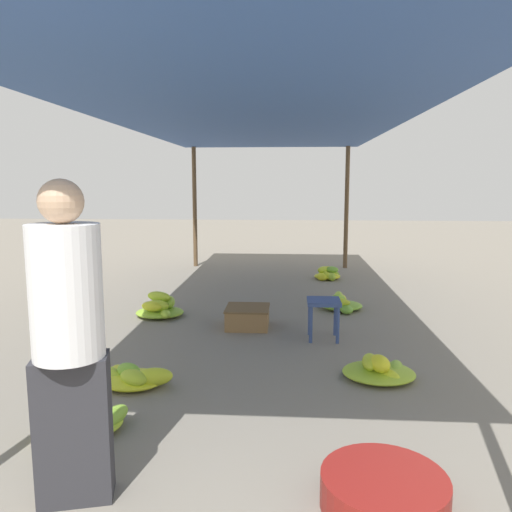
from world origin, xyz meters
name	(u,v)px	position (x,y,z in m)	size (l,w,h in m)	color
canopy_post_back_left	(195,207)	(-1.45, 7.88, 1.14)	(0.08, 0.08, 2.29)	brown
canopy_post_back_right	(347,208)	(1.45, 7.88, 1.14)	(0.08, 0.08, 2.29)	brown
canopy_tarp	(257,121)	(0.00, 4.09, 2.31)	(3.30, 7.98, 0.04)	#33569E
vendor_foreground	(69,339)	(-0.72, 0.66, 0.85)	(0.42, 0.42, 1.64)	#2D2D33
stool	(324,307)	(0.74, 3.42, 0.34)	(0.34, 0.34, 0.42)	#384C84
basin_black	(384,492)	(0.86, 0.68, 0.09)	(0.64, 0.64, 0.18)	maroon
banana_pile_left_0	(85,423)	(-0.95, 1.33, 0.07)	(0.55, 0.52, 0.17)	#C7D428
banana_pile_left_1	(132,377)	(-0.88, 2.09, 0.07)	(0.73, 0.50, 0.19)	#C0D12A
banana_pile_left_2	(160,309)	(-1.19, 4.16, 0.10)	(0.58, 0.58, 0.30)	#95C031
banana_pile_right_0	(380,371)	(1.14, 2.37, 0.07)	(0.60, 0.53, 0.23)	yellow
banana_pile_right_1	(340,303)	(1.03, 4.63, 0.09)	(0.55, 0.59, 0.22)	yellow
banana_pile_right_2	(327,274)	(1.03, 6.69, 0.08)	(0.45, 0.52, 0.22)	yellow
crate_near	(248,317)	(-0.09, 3.80, 0.12)	(0.49, 0.49, 0.23)	olive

